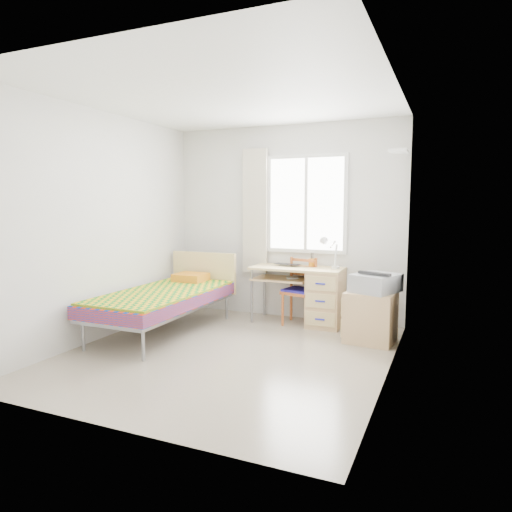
{
  "coord_description": "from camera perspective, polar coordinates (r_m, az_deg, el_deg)",
  "views": [
    {
      "loc": [
        2.08,
        -4.12,
        1.55
      ],
      "look_at": [
        0.08,
        0.55,
        0.97
      ],
      "focal_mm": 32.0,
      "sensor_mm": 36.0,
      "label": 1
    }
  ],
  "objects": [
    {
      "name": "window",
      "position": [
        6.11,
        6.31,
        6.47
      ],
      "size": [
        1.1,
        0.04,
        1.3
      ],
      "color": "white",
      "rests_on": "wall_back"
    },
    {
      "name": "pen_cup",
      "position": [
        6.0,
        6.98,
        -0.83
      ],
      "size": [
        0.1,
        0.1,
        0.1
      ],
      "primitive_type": "cylinder",
      "rotation": [
        0.0,
        0.0,
        -0.24
      ],
      "color": "orange",
      "rests_on": "desk"
    },
    {
      "name": "wall_left",
      "position": [
        5.53,
        -18.59,
        3.59
      ],
      "size": [
        0.0,
        3.5,
        3.5
      ],
      "primitive_type": "plane",
      "rotation": [
        1.57,
        0.0,
        1.57
      ],
      "color": "silver",
      "rests_on": "ground"
    },
    {
      "name": "wall_back",
      "position": [
        6.23,
        3.69,
        4.2
      ],
      "size": [
        3.2,
        0.0,
        3.2
      ],
      "primitive_type": "plane",
      "rotation": [
        1.57,
        0.0,
        0.0
      ],
      "color": "silver",
      "rests_on": "ground"
    },
    {
      "name": "bed",
      "position": [
        5.66,
        -11.1,
        -5.03
      ],
      "size": [
        0.97,
        2.05,
        0.89
      ],
      "rotation": [
        0.0,
        0.0,
        -0.0
      ],
      "color": "gray",
      "rests_on": "floor"
    },
    {
      "name": "printer",
      "position": [
        5.28,
        14.72,
        -3.21
      ],
      "size": [
        0.57,
        0.61,
        0.21
      ],
      "rotation": [
        0.0,
        0.0,
        -0.37
      ],
      "color": "#9C9DA4",
      "rests_on": "cabinet"
    },
    {
      "name": "ceiling",
      "position": [
        4.73,
        -3.72,
        19.32
      ],
      "size": [
        3.5,
        3.5,
        0.0
      ],
      "primitive_type": "plane",
      "rotation": [
        3.14,
        0.0,
        0.0
      ],
      "color": "white",
      "rests_on": "wall_back"
    },
    {
      "name": "cabinet",
      "position": [
        5.33,
        14.1,
        -7.4
      ],
      "size": [
        0.57,
        0.52,
        0.57
      ],
      "rotation": [
        0.0,
        0.0,
        -0.1
      ],
      "color": "tan",
      "rests_on": "floor"
    },
    {
      "name": "chair",
      "position": [
        5.95,
        5.66,
        -3.82
      ],
      "size": [
        0.44,
        0.44,
        0.86
      ],
      "rotation": [
        0.0,
        0.0,
        -0.23
      ],
      "color": "#A75D20",
      "rests_on": "floor"
    },
    {
      "name": "desk",
      "position": [
        5.9,
        8.04,
        -4.78
      ],
      "size": [
        1.18,
        0.55,
        0.74
      ],
      "rotation": [
        0.0,
        0.0,
        0.01
      ],
      "color": "tan",
      "rests_on": "floor"
    },
    {
      "name": "laptop",
      "position": [
        5.99,
        3.75,
        -1.17
      ],
      "size": [
        0.37,
        0.26,
        0.03
      ],
      "primitive_type": "imported",
      "rotation": [
        0.0,
        0.0,
        -0.12
      ],
      "color": "black",
      "rests_on": "desk"
    },
    {
      "name": "curtain",
      "position": [
        6.32,
        -0.12,
        5.6
      ],
      "size": [
        0.35,
        0.05,
        1.7
      ],
      "primitive_type": "cube",
      "color": "beige",
      "rests_on": "wall_back"
    },
    {
      "name": "book",
      "position": [
        6.0,
        3.82,
        -2.7
      ],
      "size": [
        0.22,
        0.25,
        0.02
      ],
      "primitive_type": "imported",
      "rotation": [
        0.0,
        0.0,
        0.39
      ],
      "color": "gray",
      "rests_on": "desk"
    },
    {
      "name": "floor",
      "position": [
        4.87,
        -3.49,
        -12.06
      ],
      "size": [
        3.5,
        3.5,
        0.0
      ],
      "primitive_type": "plane",
      "color": "#BCAD93",
      "rests_on": "ground"
    },
    {
      "name": "floating_shelf",
      "position": [
        5.58,
        17.41,
        12.39
      ],
      "size": [
        0.2,
        0.32,
        0.03
      ],
      "primitive_type": "cube",
      "color": "white",
      "rests_on": "wall_right"
    },
    {
      "name": "wall_right",
      "position": [
        4.15,
        16.53,
        2.8
      ],
      "size": [
        0.0,
        3.5,
        3.5
      ],
      "primitive_type": "plane",
      "rotation": [
        1.57,
        0.0,
        -1.57
      ],
      "color": "silver",
      "rests_on": "ground"
    },
    {
      "name": "task_lamp",
      "position": [
        5.72,
        9.06,
        0.85
      ],
      "size": [
        0.23,
        0.32,
        0.41
      ],
      "rotation": [
        0.0,
        0.0,
        -0.22
      ],
      "color": "white",
      "rests_on": "desk"
    }
  ]
}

